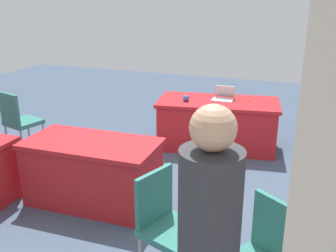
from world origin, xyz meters
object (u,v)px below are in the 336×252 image
Objects in this scene: table_mid_left at (93,172)px; scissors_red at (249,100)px; chair_aisle at (19,119)px; chair_tucked_left at (166,221)px; person_presenter at (209,245)px; laptop_silver at (223,97)px; yarn_ball at (186,98)px; table_foreground at (217,124)px.

table_mid_left is 8.51× the size of scissors_red.
chair_aisle is at bearing -60.79° from scissors_red.
chair_tucked_left is (-1.25, 0.90, 0.17)m from table_mid_left.
chair_tucked_left is 1.10m from person_presenter.
chair_aisle reaches higher than laptop_silver.
scissors_red is at bearing -119.27° from table_mid_left.
yarn_ball is (0.79, -2.89, 0.25)m from chair_tucked_left.
yarn_ball reaches higher than scissors_red.
scissors_red is (-0.38, -0.13, -0.04)m from laptop_silver.
yarn_ball is (1.35, -3.71, -0.22)m from person_presenter.
table_foreground is 1.08× the size of person_presenter.
chair_tucked_left is at bearing 110.04° from person_presenter.
table_mid_left is (0.91, 2.20, 0.00)m from table_foreground.
yarn_ball reaches higher than table_foreground.
person_presenter is at bearing 102.34° from laptop_silver.
person_presenter is 18.10× the size of yarn_ball.
table_foreground is 0.42m from laptop_silver.
scissors_red is at bearing 42.22° from chair_aisle.
table_mid_left is at bearing -106.70° from chair_tucked_left.
table_foreground is 2.00× the size of chair_aisle.
scissors_red is (-0.10, -3.31, 0.20)m from chair_tucked_left.
chair_aisle reaches higher than table_mid_left.
yarn_ball is (-2.18, -1.17, 0.23)m from chair_aisle.
laptop_silver reaches higher than yarn_ball.
laptop_silver is (-0.97, -2.28, 0.41)m from table_mid_left.
person_presenter reaches higher than yarn_ball.
chair_tucked_left is at bearing 0.16° from scissors_red.
table_mid_left is at bearing 67.47° from table_foreground.
table_foreground is 1.28× the size of table_mid_left.
laptop_silver is at bearing -126.43° from table_foreground.
chair_aisle is (2.64, 1.38, 0.19)m from table_foreground.
chair_tucked_left is 3.31m from scissors_red.
scissors_red is at bearing -162.48° from chair_tucked_left.
table_foreground and table_mid_left have the same top height.
chair_aisle is 0.54× the size of person_presenter.
laptop_silver is 3.21× the size of yarn_ball.
table_mid_left is at bearing 121.93° from person_presenter.
chair_tucked_left is 0.53× the size of person_presenter.
yarn_ball is at bearing 43.15° from chair_aisle.
chair_tucked_left is at bearing 95.46° from laptop_silver.
chair_tucked_left reaches higher than laptop_silver.
scissors_red is (-0.44, -0.21, 0.38)m from table_foreground.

